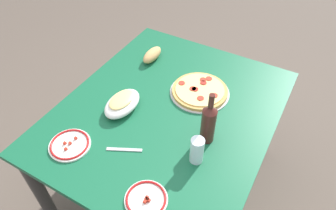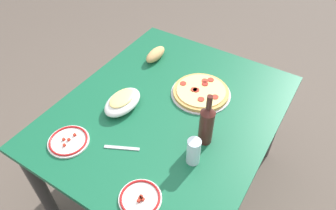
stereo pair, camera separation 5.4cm
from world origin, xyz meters
name	(u,v)px [view 2 (the right image)]	position (x,y,z in m)	size (l,w,h in m)	color
ground_plane	(168,182)	(0.00, 0.00, 0.00)	(8.00, 8.00, 0.00)	brown
dining_table	(168,122)	(0.00, 0.00, 0.62)	(1.30, 1.09, 0.73)	#145938
pepperoni_pizza	(201,92)	(0.20, -0.09, 0.74)	(0.34, 0.34, 0.03)	#B7B7BC
baked_pasta_dish	(122,101)	(-0.11, 0.21, 0.77)	(0.24, 0.15, 0.08)	white
wine_bottle	(207,124)	(-0.09, -0.26, 0.84)	(0.07, 0.07, 0.29)	#471E19
water_glass	(193,151)	(-0.22, -0.27, 0.80)	(0.06, 0.06, 0.14)	silver
side_plate_near	(69,141)	(-0.45, 0.29, 0.74)	(0.20, 0.20, 0.02)	white
side_plate_far	(140,198)	(-0.51, -0.18, 0.74)	(0.18, 0.18, 0.02)	white
bread_loaf	(155,54)	(0.34, 0.31, 0.76)	(0.18, 0.07, 0.07)	tan
fork_right	(122,148)	(-0.34, 0.05, 0.73)	(0.17, 0.02, 0.01)	#B7B7BC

